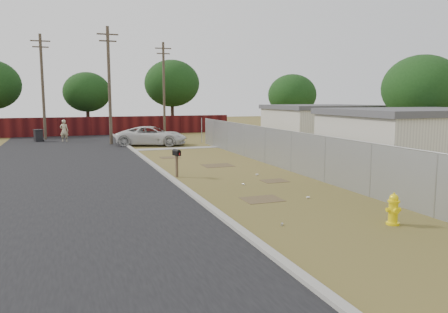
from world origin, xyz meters
name	(u,v)px	position (x,y,z in m)	size (l,w,h in m)	color
ground	(233,175)	(0.00, 0.00, 0.00)	(120.00, 120.00, 0.00)	brown
street	(77,159)	(-6.76, 8.05, 0.02)	(15.10, 60.00, 0.12)	black
chainlink_fence	(282,153)	(3.12, 1.03, 0.80)	(0.10, 27.06, 2.02)	#92949A
privacy_fence	(80,126)	(-6.00, 25.00, 0.90)	(30.00, 0.12, 1.80)	#4C1010
utility_poles	(108,85)	(-3.67, 20.67, 4.69)	(12.60, 8.24, 9.00)	#4A3E31
houses	(362,132)	(9.70, 3.13, 1.56)	(9.30, 17.24, 3.10)	silver
horizon_trees	(153,87)	(0.84, 23.56, 4.63)	(33.32, 31.94, 7.78)	#342217
fire_hydrant	(393,210)	(1.42, -9.14, 0.44)	(0.45, 0.46, 0.94)	yellow
mailbox	(177,155)	(-2.60, 0.41, 1.02)	(0.31, 0.56, 1.29)	brown
pickup_truck	(152,136)	(-1.13, 14.20, 0.74)	(2.44, 5.29, 1.47)	silver
pedestrian	(64,131)	(-7.44, 19.21, 0.93)	(0.68, 0.44, 1.85)	tan
trash_bin	(38,135)	(-9.47, 20.22, 0.52)	(0.84, 0.83, 1.02)	black
scattered_litter	(270,192)	(-0.04, -4.09, 0.04)	(2.82, 7.80, 0.07)	white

